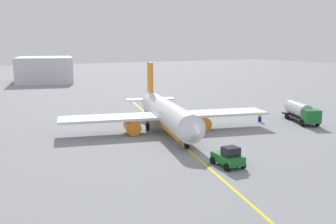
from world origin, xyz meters
TOP-DOWN VIEW (x-y plane):
  - ground_plane at (0.00, 0.00)m, footprint 400.00×400.00m
  - airplane at (-0.49, 0.13)m, footprint 28.36×30.88m
  - fuel_tanker at (4.46, 22.59)m, footprint 9.78×6.26m
  - pushback_tug at (16.79, -2.43)m, footprint 3.74×2.55m
  - refueling_worker at (0.94, 16.91)m, footprint 0.43×0.57m
  - safety_cone_nose at (14.06, 0.06)m, footprint 0.53×0.53m
  - distant_hangar at (-87.38, 2.03)m, footprint 27.72×23.01m
  - taxi_line_marking at (0.00, 0.00)m, footprint 62.46×17.47m

SIDE VIEW (x-z plane):
  - ground_plane at x=0.00m, z-range 0.00..0.00m
  - taxi_line_marking at x=0.00m, z-range 0.00..0.01m
  - safety_cone_nose at x=14.06m, z-range 0.00..0.58m
  - refueling_worker at x=0.94m, z-range -0.03..1.68m
  - pushback_tug at x=16.79m, z-range -0.09..2.11m
  - fuel_tanker at x=4.46m, z-range 0.14..3.29m
  - airplane at x=-0.49m, z-range -2.18..7.35m
  - distant_hangar at x=-87.38m, z-range -0.01..8.31m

